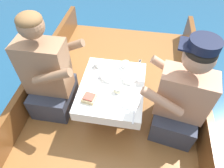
# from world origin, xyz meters

# --- Properties ---
(ground_plane) EXTENTS (60.00, 60.00, 0.00)m
(ground_plane) POSITION_xyz_m (0.00, 0.00, 0.00)
(ground_plane) COLOR navy
(boat_deck) EXTENTS (1.72, 3.12, 0.29)m
(boat_deck) POSITION_xyz_m (0.00, 0.00, 0.15)
(boat_deck) COLOR brown
(boat_deck) RESTS_ON ground_plane
(gunwale_port) EXTENTS (0.06, 3.12, 0.30)m
(gunwale_port) POSITION_xyz_m (-0.83, 0.00, 0.45)
(gunwale_port) COLOR brown
(gunwale_port) RESTS_ON boat_deck
(gunwale_starboard) EXTENTS (0.06, 3.12, 0.30)m
(gunwale_starboard) POSITION_xyz_m (0.83, 0.00, 0.45)
(gunwale_starboard) COLOR brown
(gunwale_starboard) RESTS_ON boat_deck
(cockpit_table) EXTENTS (0.56, 0.67, 0.40)m
(cockpit_table) POSITION_xyz_m (0.00, 0.05, 0.64)
(cockpit_table) COLOR #B2B2B7
(cockpit_table) RESTS_ON boat_deck
(person_port) EXTENTS (0.52, 0.44, 1.02)m
(person_port) POSITION_xyz_m (-0.58, 0.05, 0.70)
(person_port) COLOR #333847
(person_port) RESTS_ON boat_deck
(person_starboard) EXTENTS (0.57, 0.51, 0.99)m
(person_starboard) POSITION_xyz_m (0.58, -0.02, 0.70)
(person_starboard) COLOR #333847
(person_starboard) RESTS_ON boat_deck
(plate_sandwich) EXTENTS (0.20, 0.20, 0.01)m
(plate_sandwich) POSITION_xyz_m (-0.15, -0.15, 0.69)
(plate_sandwich) COLOR white
(plate_sandwich) RESTS_ON cockpit_table
(plate_bread) EXTENTS (0.17, 0.17, 0.01)m
(plate_bread) POSITION_xyz_m (0.17, -0.10, 0.69)
(plate_bread) COLOR white
(plate_bread) RESTS_ON cockpit_table
(sandwich) EXTENTS (0.11, 0.11, 0.05)m
(sandwich) POSITION_xyz_m (-0.15, -0.15, 0.72)
(sandwich) COLOR #E0BC7F
(sandwich) RESTS_ON plate_sandwich
(bowl_port_near) EXTENTS (0.15, 0.15, 0.04)m
(bowl_port_near) POSITION_xyz_m (-0.05, 0.14, 0.71)
(bowl_port_near) COLOR white
(bowl_port_near) RESTS_ON cockpit_table
(bowl_starboard_near) EXTENTS (0.15, 0.15, 0.04)m
(bowl_starboard_near) POSITION_xyz_m (0.14, 0.15, 0.71)
(bowl_starboard_near) COLOR white
(bowl_starboard_near) RESTS_ON cockpit_table
(coffee_cup_port) EXTENTS (0.09, 0.07, 0.06)m
(coffee_cup_port) POSITION_xyz_m (0.09, 0.30, 0.72)
(coffee_cup_port) COLOR white
(coffee_cup_port) RESTS_ON cockpit_table
(coffee_cup_starboard) EXTENTS (0.10, 0.07, 0.05)m
(coffee_cup_starboard) POSITION_xyz_m (-0.17, 0.27, 0.72)
(coffee_cup_starboard) COLOR white
(coffee_cup_starboard) RESTS_ON cockpit_table
(tin_can) EXTENTS (0.07, 0.07, 0.05)m
(tin_can) POSITION_xyz_m (0.06, -0.02, 0.72)
(tin_can) COLOR silver
(tin_can) RESTS_ON cockpit_table
(utensil_spoon_center) EXTENTS (0.04, 0.17, 0.01)m
(utensil_spoon_center) POSITION_xyz_m (0.22, -0.20, 0.69)
(utensil_spoon_center) COLOR silver
(utensil_spoon_center) RESTS_ON cockpit_table
(utensil_spoon_port) EXTENTS (0.06, 0.17, 0.01)m
(utensil_spoon_port) POSITION_xyz_m (-0.18, 0.17, 0.69)
(utensil_spoon_port) COLOR silver
(utensil_spoon_port) RESTS_ON cockpit_table
(utensil_knife_starboard) EXTENTS (0.17, 0.05, 0.00)m
(utensil_knife_starboard) POSITION_xyz_m (-0.14, 0.10, 0.69)
(utensil_knife_starboard) COLOR silver
(utensil_knife_starboard) RESTS_ON cockpit_table
(utensil_fork_port) EXTENTS (0.03, 0.17, 0.00)m
(utensil_fork_port) POSITION_xyz_m (0.21, 0.36, 0.69)
(utensil_fork_port) COLOR silver
(utensil_fork_port) RESTS_ON cockpit_table
(utensil_fork_starboard) EXTENTS (0.17, 0.03, 0.00)m
(utensil_fork_starboard) POSITION_xyz_m (0.12, 0.01, 0.69)
(utensil_fork_starboard) COLOR silver
(utensil_fork_starboard) RESTS_ON cockpit_table
(utensil_spoon_starboard) EXTENTS (0.12, 0.14, 0.01)m
(utensil_spoon_starboard) POSITION_xyz_m (-0.04, -0.02, 0.69)
(utensil_spoon_starboard) COLOR silver
(utensil_spoon_starboard) RESTS_ON cockpit_table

